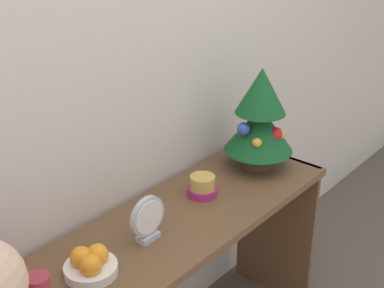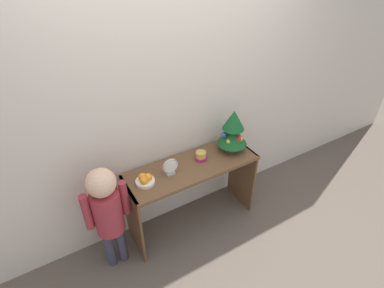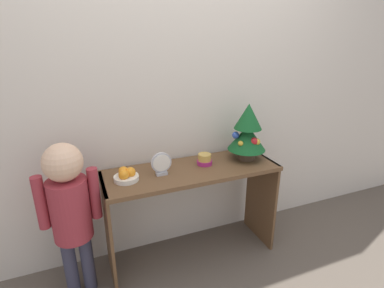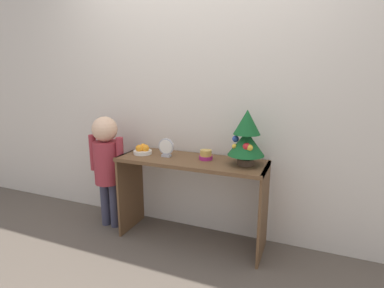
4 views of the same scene
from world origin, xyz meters
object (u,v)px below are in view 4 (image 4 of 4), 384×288
object	(u,v)px
mini_tree	(246,137)
child_figure	(107,159)
fruit_bowl	(143,150)
desk_clock	(166,148)
singing_bowl	(206,155)

from	to	relation	value
mini_tree	child_figure	world-z (taller)	mini_tree
fruit_bowl	child_figure	distance (m)	0.37
desk_clock	child_figure	size ratio (longest dim) A/B	0.15
mini_tree	child_figure	distance (m)	1.29
singing_bowl	child_figure	bearing A→B (deg)	-174.49
desk_clock	mini_tree	bearing A→B (deg)	2.12
fruit_bowl	mini_tree	bearing A→B (deg)	1.09
mini_tree	desk_clock	distance (m)	0.68
desk_clock	child_figure	xyz separation A→B (m)	(-0.59, -0.04, -0.15)
desk_clock	child_figure	world-z (taller)	child_figure
mini_tree	child_figure	xyz separation A→B (m)	(-1.26, -0.07, -0.29)
singing_bowl	child_figure	xyz separation A→B (m)	(-0.93, -0.09, -0.11)
singing_bowl	desk_clock	bearing A→B (deg)	-171.78
mini_tree	fruit_bowl	bearing A→B (deg)	-178.91
mini_tree	desk_clock	world-z (taller)	mini_tree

